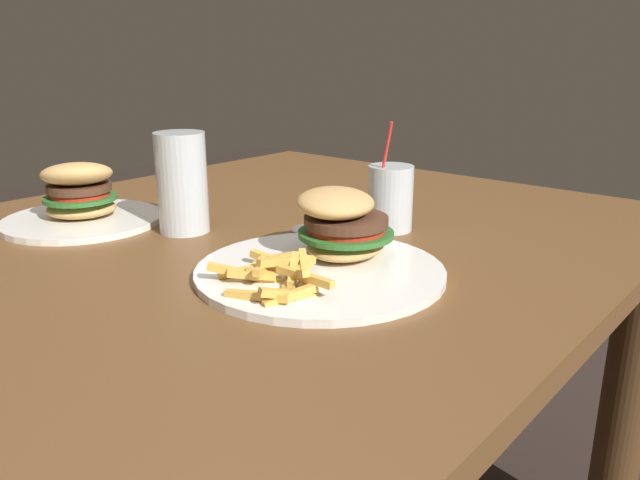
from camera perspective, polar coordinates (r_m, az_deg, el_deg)
dining_table at (r=0.95m, az=-9.89°, el=-8.43°), size 1.43×1.01×0.72m
meal_plate_near at (r=0.80m, az=0.87°, el=-0.64°), size 0.31×0.31×0.10m
beer_glass at (r=0.97m, az=-12.50°, el=5.03°), size 0.08×0.08×0.15m
juice_glass at (r=0.97m, az=6.42°, el=3.54°), size 0.07×0.07×0.17m
spoon at (r=0.96m, az=-0.76°, el=0.94°), size 0.13×0.12×0.01m
meal_plate_far at (r=1.07m, az=-21.04°, el=3.21°), size 0.25×0.25×0.11m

